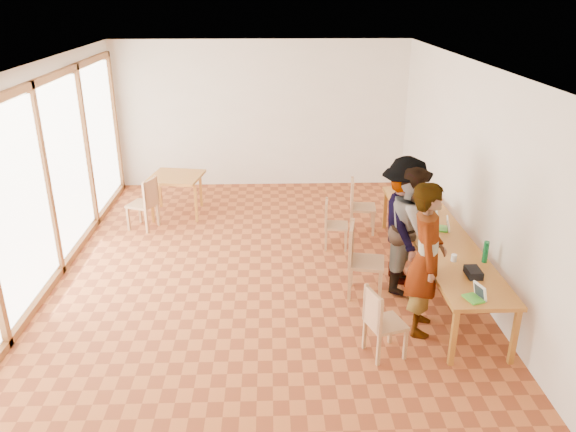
% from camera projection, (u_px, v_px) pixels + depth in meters
% --- Properties ---
extents(ground, '(8.00, 8.00, 0.00)m').
position_uv_depth(ground, '(260.00, 270.00, 8.41)').
color(ground, '#B0582A').
rests_on(ground, ground).
extents(wall_back, '(6.00, 0.10, 3.00)m').
position_uv_depth(wall_back, '(261.00, 115.00, 11.55)').
color(wall_back, white).
rests_on(wall_back, ground).
extents(wall_front, '(6.00, 0.10, 3.00)m').
position_uv_depth(wall_front, '(250.00, 341.00, 4.14)').
color(wall_front, white).
rests_on(wall_front, ground).
extents(wall_right, '(0.10, 8.00, 3.00)m').
position_uv_depth(wall_right, '(470.00, 172.00, 7.94)').
color(wall_right, white).
rests_on(wall_right, ground).
extents(window_wall, '(0.10, 8.00, 3.00)m').
position_uv_depth(window_wall, '(44.00, 177.00, 7.75)').
color(window_wall, white).
rests_on(window_wall, ground).
extents(ceiling, '(6.00, 8.00, 0.04)m').
position_uv_depth(ceiling, '(256.00, 63.00, 7.27)').
color(ceiling, white).
rests_on(ceiling, wall_back).
extents(communal_table, '(0.80, 4.00, 0.75)m').
position_uv_depth(communal_table, '(438.00, 236.00, 7.84)').
color(communal_table, '#A36D24').
rests_on(communal_table, ground).
extents(side_table, '(0.90, 0.90, 0.75)m').
position_uv_depth(side_table, '(176.00, 180.00, 10.25)').
color(side_table, '#A36D24').
rests_on(side_table, ground).
extents(chair_near, '(0.50, 0.50, 0.45)m').
position_uv_depth(chair_near, '(379.00, 316.00, 6.26)').
color(chair_near, tan).
rests_on(chair_near, ground).
extents(chair_mid, '(0.56, 0.56, 0.54)m').
position_uv_depth(chair_mid, '(359.00, 253.00, 7.53)').
color(chair_mid, tan).
rests_on(chair_mid, ground).
extents(chair_far, '(0.41, 0.41, 0.42)m').
position_uv_depth(chair_far, '(331.00, 219.00, 8.98)').
color(chair_far, tan).
rests_on(chair_far, ground).
extents(chair_empty, '(0.48, 0.48, 0.49)m').
position_uv_depth(chair_empty, '(357.00, 200.00, 9.56)').
color(chair_empty, tan).
rests_on(chair_empty, ground).
extents(chair_spare, '(0.55, 0.55, 0.49)m').
position_uv_depth(chair_spare, '(146.00, 198.00, 9.65)').
color(chair_spare, tan).
rests_on(chair_spare, ground).
extents(person_near, '(0.61, 0.79, 1.91)m').
position_uv_depth(person_near, '(426.00, 259.00, 6.61)').
color(person_near, gray).
rests_on(person_near, ground).
extents(person_mid, '(0.94, 1.05, 1.76)m').
position_uv_depth(person_mid, '(413.00, 228.00, 7.64)').
color(person_mid, gray).
rests_on(person_mid, ground).
extents(person_far, '(0.76, 1.23, 1.83)m').
position_uv_depth(person_far, '(404.00, 221.00, 7.80)').
color(person_far, gray).
rests_on(person_far, ground).
extents(laptop_near, '(0.24, 0.25, 0.18)m').
position_uv_depth(laptop_near, '(477.00, 295.00, 6.14)').
color(laptop_near, green).
rests_on(laptop_near, communal_table).
extents(laptop_mid, '(0.24, 0.26, 0.19)m').
position_uv_depth(laptop_mid, '(445.00, 226.00, 7.92)').
color(laptop_mid, green).
rests_on(laptop_mid, communal_table).
extents(laptop_far, '(0.24, 0.28, 0.22)m').
position_uv_depth(laptop_far, '(430.00, 210.00, 8.45)').
color(laptop_far, green).
rests_on(laptop_far, communal_table).
extents(yellow_mug, '(0.14, 0.14, 0.10)m').
position_uv_depth(yellow_mug, '(411.00, 207.00, 8.62)').
color(yellow_mug, gold).
rests_on(yellow_mug, communal_table).
extents(green_bottle, '(0.07, 0.07, 0.28)m').
position_uv_depth(green_bottle, '(486.00, 252.00, 6.94)').
color(green_bottle, '#116932').
rests_on(green_bottle, communal_table).
extents(clear_glass, '(0.07, 0.07, 0.09)m').
position_uv_depth(clear_glass, '(454.00, 258.00, 7.00)').
color(clear_glass, silver).
rests_on(clear_glass, communal_table).
extents(condiment_cup, '(0.08, 0.08, 0.06)m').
position_uv_depth(condiment_cup, '(408.00, 206.00, 8.70)').
color(condiment_cup, white).
rests_on(condiment_cup, communal_table).
extents(pink_phone, '(0.05, 0.10, 0.01)m').
position_uv_depth(pink_phone, '(436.00, 221.00, 8.20)').
color(pink_phone, '#C33D8A').
rests_on(pink_phone, communal_table).
extents(black_pouch, '(0.16, 0.26, 0.09)m').
position_uv_depth(black_pouch, '(473.00, 272.00, 6.64)').
color(black_pouch, black).
rests_on(black_pouch, communal_table).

